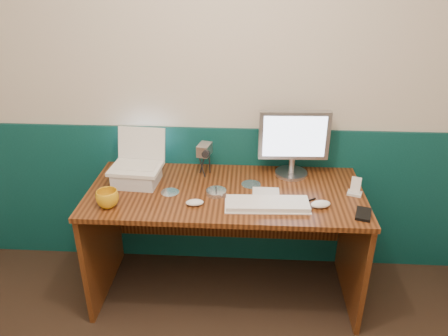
# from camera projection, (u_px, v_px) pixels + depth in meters

# --- Properties ---
(back_wall) EXTENTS (3.50, 0.04, 2.50)m
(back_wall) POSITION_uv_depth(u_px,v_px,m) (210.00, 89.00, 2.66)
(back_wall) COLOR beige
(back_wall) RESTS_ON ground
(wainscot) EXTENTS (3.48, 0.02, 1.00)m
(wainscot) POSITION_uv_depth(u_px,v_px,m) (211.00, 197.00, 2.97)
(wainscot) COLOR #073434
(wainscot) RESTS_ON ground
(desk) EXTENTS (1.60, 0.70, 0.75)m
(desk) POSITION_uv_depth(u_px,v_px,m) (225.00, 244.00, 2.70)
(desk) COLOR #361909
(desk) RESTS_ON ground
(laptop_riser) EXTENTS (0.27, 0.23, 0.09)m
(laptop_riser) POSITION_uv_depth(u_px,v_px,m) (137.00, 177.00, 2.60)
(laptop_riser) COLOR silver
(laptop_riser) RESTS_ON desk
(laptop) EXTENTS (0.31, 0.25, 0.24)m
(laptop) POSITION_uv_depth(u_px,v_px,m) (134.00, 151.00, 2.53)
(laptop) COLOR silver
(laptop) RESTS_ON laptop_riser
(monitor) EXTENTS (0.42, 0.14, 0.42)m
(monitor) POSITION_uv_depth(u_px,v_px,m) (293.00, 143.00, 2.63)
(monitor) COLOR #ADADB2
(monitor) RESTS_ON desk
(keyboard) EXTENTS (0.46, 0.17, 0.03)m
(keyboard) POSITION_uv_depth(u_px,v_px,m) (267.00, 205.00, 2.37)
(keyboard) COLOR white
(keyboard) RESTS_ON desk
(mouse_right) EXTENTS (0.12, 0.09, 0.04)m
(mouse_right) POSITION_uv_depth(u_px,v_px,m) (321.00, 204.00, 2.36)
(mouse_right) COLOR white
(mouse_right) RESTS_ON desk
(mouse_left) EXTENTS (0.11, 0.07, 0.03)m
(mouse_left) POSITION_uv_depth(u_px,v_px,m) (195.00, 202.00, 2.38)
(mouse_left) COLOR silver
(mouse_left) RESTS_ON desk
(mug) EXTENTS (0.15, 0.15, 0.10)m
(mug) POSITION_uv_depth(u_px,v_px,m) (107.00, 199.00, 2.36)
(mug) COLOR gold
(mug) RESTS_ON desk
(camcorder) EXTENTS (0.13, 0.16, 0.22)m
(camcorder) POSITION_uv_depth(u_px,v_px,m) (205.00, 158.00, 2.68)
(camcorder) COLOR #A1A1A5
(camcorder) RESTS_ON desk
(cd_spindle) EXTENTS (0.12, 0.12, 0.02)m
(cd_spindle) POSITION_uv_depth(u_px,v_px,m) (216.00, 192.00, 2.50)
(cd_spindle) COLOR silver
(cd_spindle) RESTS_ON desk
(cd_loose_a) EXTENTS (0.11, 0.11, 0.00)m
(cd_loose_a) POSITION_uv_depth(u_px,v_px,m) (170.00, 192.00, 2.52)
(cd_loose_a) COLOR silver
(cd_loose_a) RESTS_ON desk
(cd_loose_b) EXTENTS (0.12, 0.12, 0.00)m
(cd_loose_b) POSITION_uv_depth(u_px,v_px,m) (251.00, 184.00, 2.61)
(cd_loose_b) COLOR #B4BAC5
(cd_loose_b) RESTS_ON desk
(pen) EXTENTS (0.12, 0.09, 0.01)m
(pen) POSITION_uv_depth(u_px,v_px,m) (306.00, 202.00, 2.42)
(pen) COLOR black
(pen) RESTS_ON desk
(papers) EXTENTS (0.15, 0.10, 0.00)m
(papers) POSITION_uv_depth(u_px,v_px,m) (266.00, 192.00, 2.52)
(papers) COLOR silver
(papers) RESTS_ON desk
(dock) EXTENTS (0.09, 0.08, 0.01)m
(dock) POSITION_uv_depth(u_px,v_px,m) (355.00, 193.00, 2.49)
(dock) COLOR silver
(dock) RESTS_ON desk
(music_player) EXTENTS (0.06, 0.04, 0.09)m
(music_player) POSITION_uv_depth(u_px,v_px,m) (356.00, 185.00, 2.47)
(music_player) COLOR white
(music_player) RESTS_ON dock
(pda) EXTENTS (0.11, 0.15, 0.02)m
(pda) POSITION_uv_depth(u_px,v_px,m) (363.00, 214.00, 2.29)
(pda) COLOR black
(pda) RESTS_ON desk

